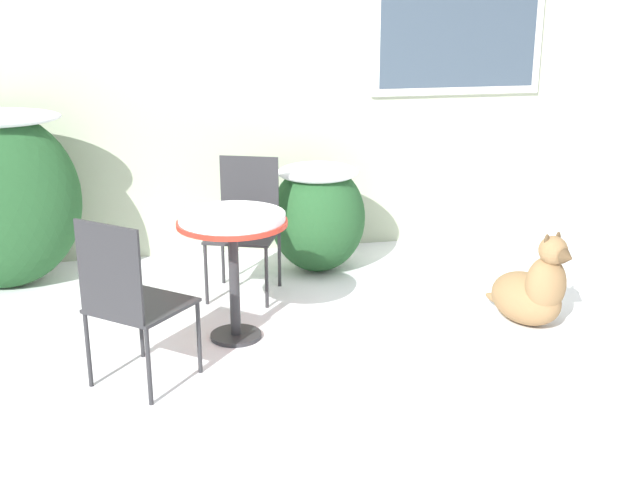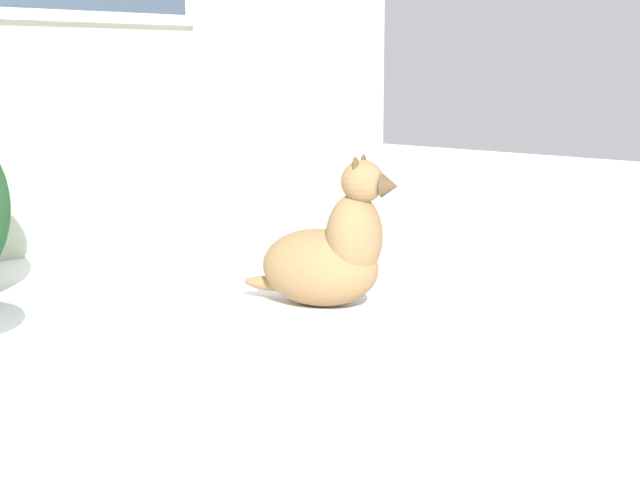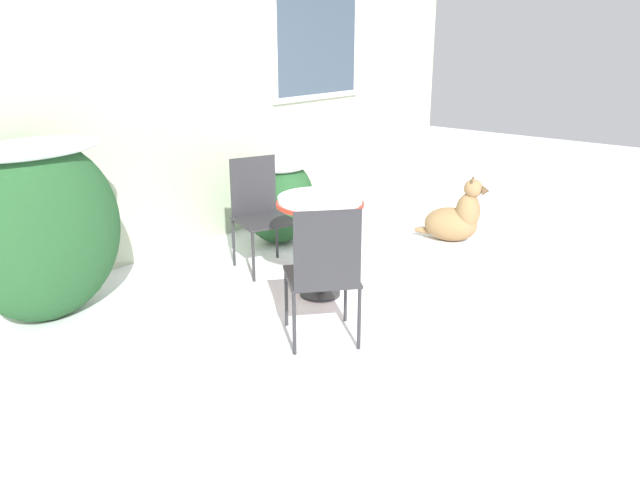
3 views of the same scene
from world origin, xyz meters
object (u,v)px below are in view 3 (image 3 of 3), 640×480
at_px(patio_chair_near_table, 260,210).
at_px(dog, 456,219).
at_px(patio_chair_far_side, 324,271).
at_px(patio_table, 320,212).

height_order(patio_chair_near_table, dog, patio_chair_near_table).
distance_m(patio_chair_near_table, patio_chair_far_side, 1.52).
relative_size(patio_table, patio_chair_far_side, 0.84).
height_order(patio_table, dog, patio_table).
height_order(patio_table, patio_chair_near_table, patio_chair_near_table).
bearing_deg(patio_chair_far_side, dog, -131.43).
bearing_deg(patio_chair_near_table, patio_table, -81.07).
bearing_deg(patio_chair_far_side, patio_table, -98.07).
bearing_deg(patio_chair_far_side, patio_chair_near_table, -79.29).
distance_m(patio_table, patio_chair_far_side, 0.80).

